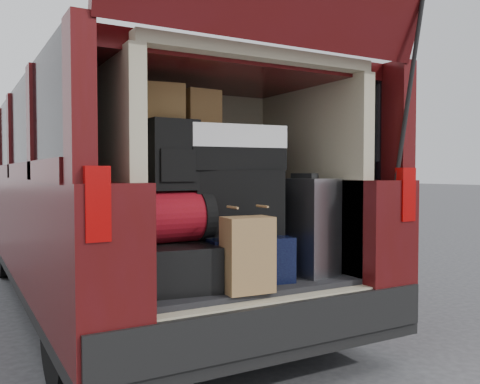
{
  "coord_description": "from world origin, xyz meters",
  "views": [
    {
      "loc": [
        -1.35,
        -2.35,
        1.14
      ],
      "look_at": [
        0.09,
        0.2,
        1.03
      ],
      "focal_mm": 38.0,
      "sensor_mm": 36.0,
      "label": 1
    }
  ],
  "objects_px": {
    "red_duffel": "(170,216)",
    "twotone_duffel": "(232,148)",
    "silver_roller": "(304,226)",
    "navy_hardshell": "(237,255)",
    "kraft_bag": "(248,255)",
    "black_hardshell": "(169,264)",
    "backpack": "(172,155)",
    "black_soft_case": "(234,202)"
  },
  "relations": [
    {
      "from": "navy_hardshell",
      "to": "red_duffel",
      "type": "height_order",
      "value": "red_duffel"
    },
    {
      "from": "navy_hardshell",
      "to": "black_soft_case",
      "type": "bearing_deg",
      "value": -178.54
    },
    {
      "from": "black_soft_case",
      "to": "backpack",
      "type": "relative_size",
      "value": 1.36
    },
    {
      "from": "navy_hardshell",
      "to": "twotone_duffel",
      "type": "bearing_deg",
      "value": 172.43
    },
    {
      "from": "silver_roller",
      "to": "black_soft_case",
      "type": "distance_m",
      "value": 0.45
    },
    {
      "from": "navy_hardshell",
      "to": "backpack",
      "type": "relative_size",
      "value": 1.53
    },
    {
      "from": "navy_hardshell",
      "to": "kraft_bag",
      "type": "height_order",
      "value": "kraft_bag"
    },
    {
      "from": "black_soft_case",
      "to": "twotone_duffel",
      "type": "height_order",
      "value": "twotone_duffel"
    },
    {
      "from": "kraft_bag",
      "to": "navy_hardshell",
      "type": "bearing_deg",
      "value": 72.47
    },
    {
      "from": "kraft_bag",
      "to": "twotone_duffel",
      "type": "bearing_deg",
      "value": 77.67
    },
    {
      "from": "black_hardshell",
      "to": "backpack",
      "type": "distance_m",
      "value": 0.57
    },
    {
      "from": "navy_hardshell",
      "to": "black_soft_case",
      "type": "xyz_separation_m",
      "value": [
        -0.02,
        0.0,
        0.3
      ]
    },
    {
      "from": "red_duffel",
      "to": "navy_hardshell",
      "type": "bearing_deg",
      "value": 2.27
    },
    {
      "from": "black_hardshell",
      "to": "twotone_duffel",
      "type": "height_order",
      "value": "twotone_duffel"
    },
    {
      "from": "kraft_bag",
      "to": "backpack",
      "type": "xyz_separation_m",
      "value": [
        -0.27,
        0.32,
        0.5
      ]
    },
    {
      "from": "twotone_duffel",
      "to": "red_duffel",
      "type": "bearing_deg",
      "value": -168.72
    },
    {
      "from": "black_hardshell",
      "to": "red_duffel",
      "type": "relative_size",
      "value": 1.36
    },
    {
      "from": "backpack",
      "to": "twotone_duffel",
      "type": "bearing_deg",
      "value": 2.79
    },
    {
      "from": "navy_hardshell",
      "to": "silver_roller",
      "type": "height_order",
      "value": "silver_roller"
    },
    {
      "from": "red_duffel",
      "to": "twotone_duffel",
      "type": "xyz_separation_m",
      "value": [
        0.39,
        0.04,
        0.37
      ]
    },
    {
      "from": "navy_hardshell",
      "to": "kraft_bag",
      "type": "bearing_deg",
      "value": -103.43
    },
    {
      "from": "backpack",
      "to": "black_soft_case",
      "type": "bearing_deg",
      "value": 1.6
    },
    {
      "from": "silver_roller",
      "to": "twotone_duffel",
      "type": "height_order",
      "value": "twotone_duffel"
    },
    {
      "from": "navy_hardshell",
      "to": "black_soft_case",
      "type": "relative_size",
      "value": 1.12
    },
    {
      "from": "red_duffel",
      "to": "twotone_duffel",
      "type": "distance_m",
      "value": 0.53
    },
    {
      "from": "kraft_bag",
      "to": "red_duffel",
      "type": "distance_m",
      "value": 0.46
    },
    {
      "from": "kraft_bag",
      "to": "black_hardshell",
      "type": "bearing_deg",
      "value": 135.96
    },
    {
      "from": "red_duffel",
      "to": "twotone_duffel",
      "type": "bearing_deg",
      "value": 3.97
    },
    {
      "from": "silver_roller",
      "to": "red_duffel",
      "type": "bearing_deg",
      "value": 164.83
    },
    {
      "from": "silver_roller",
      "to": "backpack",
      "type": "xyz_separation_m",
      "value": [
        -0.79,
        0.08,
        0.41
      ]
    },
    {
      "from": "black_hardshell",
      "to": "red_duffel",
      "type": "xyz_separation_m",
      "value": [
        0.01,
        -0.0,
        0.25
      ]
    },
    {
      "from": "kraft_bag",
      "to": "black_soft_case",
      "type": "distance_m",
      "value": 0.44
    },
    {
      "from": "backpack",
      "to": "navy_hardshell",
      "type": "bearing_deg",
      "value": 1.03
    },
    {
      "from": "silver_roller",
      "to": "black_hardshell",
      "type": "bearing_deg",
      "value": 164.71
    },
    {
      "from": "twotone_duffel",
      "to": "navy_hardshell",
      "type": "bearing_deg",
      "value": -10.31
    },
    {
      "from": "silver_roller",
      "to": "red_duffel",
      "type": "xyz_separation_m",
      "value": [
        -0.81,
        0.08,
        0.09
      ]
    },
    {
      "from": "black_hardshell",
      "to": "twotone_duffel",
      "type": "distance_m",
      "value": 0.73
    },
    {
      "from": "navy_hardshell",
      "to": "kraft_bag",
      "type": "xyz_separation_m",
      "value": [
        -0.14,
        -0.35,
        0.06
      ]
    },
    {
      "from": "silver_roller",
      "to": "kraft_bag",
      "type": "xyz_separation_m",
      "value": [
        -0.53,
        -0.24,
        -0.09
      ]
    },
    {
      "from": "navy_hardshell",
      "to": "backpack",
      "type": "xyz_separation_m",
      "value": [
        -0.41,
        -0.03,
        0.56
      ]
    },
    {
      "from": "navy_hardshell",
      "to": "twotone_duffel",
      "type": "xyz_separation_m",
      "value": [
        -0.03,
        0.01,
        0.61
      ]
    },
    {
      "from": "black_hardshell",
      "to": "navy_hardshell",
      "type": "height_order",
      "value": "navy_hardshell"
    }
  ]
}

